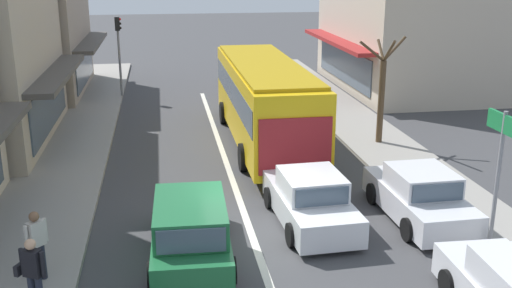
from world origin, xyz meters
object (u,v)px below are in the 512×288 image
object	(u,v)px
pedestrian_browsing_midblock	(37,242)
street_tree_right	(382,93)
wagon_adjacent_lane_trail	(190,231)
pedestrian_with_handbag_near	(33,272)
traffic_light_downstreet	(119,44)
sedan_queue_far_back	(310,201)
city_bus	(264,97)
directional_road_sign	(502,150)
parked_sedan_kerb_second	(419,197)

from	to	relation	value
pedestrian_browsing_midblock	street_tree_right	bearing A→B (deg)	38.93
wagon_adjacent_lane_trail	pedestrian_with_handbag_near	bearing A→B (deg)	-147.07
wagon_adjacent_lane_trail	traffic_light_downstreet	xyz separation A→B (m)	(-2.58, 18.39, 2.11)
sedan_queue_far_back	pedestrian_browsing_midblock	bearing A→B (deg)	-161.25
traffic_light_downstreet	city_bus	bearing A→B (deg)	-57.35
directional_road_sign	street_tree_right	world-z (taller)	street_tree_right
parked_sedan_kerb_second	pedestrian_browsing_midblock	world-z (taller)	pedestrian_browsing_midblock
parked_sedan_kerb_second	pedestrian_with_handbag_near	world-z (taller)	pedestrian_with_handbag_near
city_bus	sedan_queue_far_back	bearing A→B (deg)	-90.30
parked_sedan_kerb_second	directional_road_sign	xyz separation A→B (m)	(0.87, -2.23, 2.01)
street_tree_right	parked_sedan_kerb_second	bearing A→B (deg)	-101.45
directional_road_sign	pedestrian_browsing_midblock	xyz separation A→B (m)	(-10.60, 0.16, -1.61)
pedestrian_browsing_midblock	directional_road_sign	bearing A→B (deg)	-0.87
city_bus	pedestrian_browsing_midblock	bearing A→B (deg)	-124.40
street_tree_right	pedestrian_with_handbag_near	distance (m)	15.11
traffic_light_downstreet	pedestrian_browsing_midblock	world-z (taller)	traffic_light_downstreet
directional_road_sign	city_bus	bearing A→B (deg)	111.28
street_tree_right	directional_road_sign	bearing A→B (deg)	-93.30
traffic_light_downstreet	street_tree_right	bearing A→B (deg)	-44.29
traffic_light_downstreet	street_tree_right	distance (m)	14.50
traffic_light_downstreet	pedestrian_with_handbag_near	distance (m)	20.54
traffic_light_downstreet	wagon_adjacent_lane_trail	bearing A→B (deg)	-82.01
sedan_queue_far_back	pedestrian_with_handbag_near	bearing A→B (deg)	-150.93
pedestrian_with_handbag_near	wagon_adjacent_lane_trail	bearing A→B (deg)	32.93
directional_road_sign	street_tree_right	size ratio (longest dim) A/B	0.85
street_tree_right	city_bus	bearing A→B (deg)	169.45
traffic_light_downstreet	street_tree_right	size ratio (longest dim) A/B	1.00
sedan_queue_far_back	pedestrian_browsing_midblock	size ratio (longest dim) A/B	2.62
sedan_queue_far_back	wagon_adjacent_lane_trail	xyz separation A→B (m)	(-3.33, -1.56, 0.08)
pedestrian_browsing_midblock	pedestrian_with_handbag_near	bearing A→B (deg)	-83.01
traffic_light_downstreet	pedestrian_browsing_midblock	bearing A→B (deg)	-92.30
city_bus	parked_sedan_kerb_second	distance (m)	8.40
directional_road_sign	wagon_adjacent_lane_trail	bearing A→B (deg)	173.15
traffic_light_downstreet	street_tree_right	world-z (taller)	street_tree_right
sedan_queue_far_back	street_tree_right	world-z (taller)	street_tree_right
pedestrian_with_handbag_near	pedestrian_browsing_midblock	bearing A→B (deg)	96.99
sedan_queue_far_back	directional_road_sign	distance (m)	5.04
parked_sedan_kerb_second	city_bus	bearing A→B (deg)	111.25
sedan_queue_far_back	traffic_light_downstreet	bearing A→B (deg)	109.35
street_tree_right	sedan_queue_far_back	bearing A→B (deg)	-123.51
wagon_adjacent_lane_trail	directional_road_sign	world-z (taller)	directional_road_sign
parked_sedan_kerb_second	directional_road_sign	size ratio (longest dim) A/B	1.18
parked_sedan_kerb_second	pedestrian_browsing_midblock	xyz separation A→B (m)	(-9.73, -2.07, 0.40)
sedan_queue_far_back	wagon_adjacent_lane_trail	distance (m)	3.68
street_tree_right	traffic_light_downstreet	bearing A→B (deg)	135.71
city_bus	pedestrian_with_handbag_near	world-z (taller)	city_bus
parked_sedan_kerb_second	directional_road_sign	bearing A→B (deg)	-68.61
pedestrian_with_handbag_near	pedestrian_browsing_midblock	xyz separation A→B (m)	(-0.17, 1.35, -0.00)
city_bus	parked_sedan_kerb_second	xyz separation A→B (m)	(3.01, -7.74, -1.22)
traffic_light_downstreet	pedestrian_with_handbag_near	bearing A→B (deg)	-91.69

